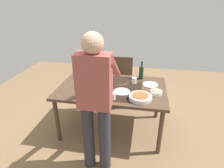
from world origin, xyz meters
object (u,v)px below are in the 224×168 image
(water_cup_far_left, at_px, (97,74))
(side_bowl_salad, at_px, (94,88))
(water_cup_near_left, at_px, (102,82))
(dinner_plate_far, at_px, (122,92))
(water_cup_far_right, at_px, (113,96))
(wine_bottle, at_px, (141,73))
(water_cup_near_right, at_px, (134,80))
(serving_bowl_pasta, at_px, (140,97))
(person_server, at_px, (95,99))
(side_bowl_bread, at_px, (156,92))
(wine_glass_left, at_px, (95,74))
(dining_table, at_px, (112,91))
(dinner_plate_near, at_px, (150,85))
(chair_near, at_px, (121,78))
(wine_glass_right, at_px, (84,78))

(water_cup_far_left, distance_m, side_bowl_salad, 0.50)
(water_cup_near_left, height_order, dinner_plate_far, water_cup_near_left)
(water_cup_far_right, bearing_deg, wine_bottle, -114.50)
(water_cup_near_right, bearing_deg, serving_bowl_pasta, 103.37)
(person_server, relative_size, serving_bowl_pasta, 5.63)
(side_bowl_bread, bearing_deg, serving_bowl_pasta, 40.38)
(wine_glass_left, xyz_separation_m, water_cup_far_left, (0.01, -0.16, -0.06))
(dining_table, relative_size, serving_bowl_pasta, 5.30)
(person_server, relative_size, water_cup_near_right, 17.65)
(water_cup_near_left, xyz_separation_m, side_bowl_bread, (-0.80, 0.15, -0.02))
(water_cup_near_right, distance_m, side_bowl_bread, 0.45)
(water_cup_far_left, xyz_separation_m, side_bowl_salad, (-0.07, 0.49, -0.02))
(wine_bottle, distance_m, dinner_plate_near, 0.28)
(water_cup_near_left, xyz_separation_m, side_bowl_salad, (0.08, 0.18, -0.02))
(chair_near, distance_m, wine_glass_right, 1.03)
(chair_near, bearing_deg, side_bowl_bread, 121.36)
(water_cup_far_right, xyz_separation_m, dinner_plate_far, (-0.09, -0.22, -0.04))
(wine_bottle, relative_size, water_cup_far_left, 3.00)
(wine_glass_right, height_order, water_cup_far_right, wine_glass_right)
(wine_glass_right, xyz_separation_m, dinner_plate_near, (-1.01, -0.14, -0.10))
(wine_glass_right, distance_m, dinner_plate_far, 0.64)
(wine_glass_left, relative_size, water_cup_far_left, 1.53)
(wine_bottle, xyz_separation_m, water_cup_near_right, (0.10, 0.19, -0.06))
(wine_bottle, height_order, dinner_plate_near, wine_bottle)
(dining_table, distance_m, wine_glass_left, 0.40)
(water_cup_near_left, relative_size, dinner_plate_near, 0.45)
(wine_glass_right, xyz_separation_m, water_cup_far_left, (-0.13, -0.32, -0.06))
(water_cup_near_right, relative_size, side_bowl_salad, 0.53)
(dining_table, bearing_deg, water_cup_far_left, -48.12)
(person_server, distance_m, side_bowl_bread, 0.96)
(wine_bottle, height_order, dinner_plate_far, wine_bottle)
(wine_bottle, bearing_deg, serving_bowl_pasta, 91.68)
(dining_table, height_order, side_bowl_salad, side_bowl_salad)
(water_cup_far_right, xyz_separation_m, dinner_plate_near, (-0.49, -0.53, -0.04))
(chair_near, xyz_separation_m, dinner_plate_far, (-0.14, 1.02, 0.22))
(wine_glass_right, distance_m, water_cup_near_right, 0.78)
(wine_bottle, bearing_deg, wine_glass_left, 15.29)
(wine_glass_left, bearing_deg, wine_bottle, -164.71)
(water_cup_near_right, bearing_deg, wine_glass_right, 12.25)
(wine_glass_right, relative_size, dinner_plate_near, 0.66)
(dining_table, height_order, chair_near, chair_near)
(chair_near, height_order, dinner_plate_near, chair_near)
(serving_bowl_pasta, bearing_deg, water_cup_near_right, -76.63)
(side_bowl_salad, bearing_deg, wine_glass_left, -78.53)
(water_cup_far_left, height_order, water_cup_far_right, water_cup_far_left)
(person_server, xyz_separation_m, dinner_plate_far, (-0.21, -0.63, -0.21))
(water_cup_far_right, height_order, dinner_plate_far, water_cup_far_right)
(dining_table, relative_size, side_bowl_salad, 8.84)
(water_cup_far_left, xyz_separation_m, dinner_plate_far, (-0.48, 0.49, -0.04))
(wine_bottle, distance_m, wine_glass_right, 0.92)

